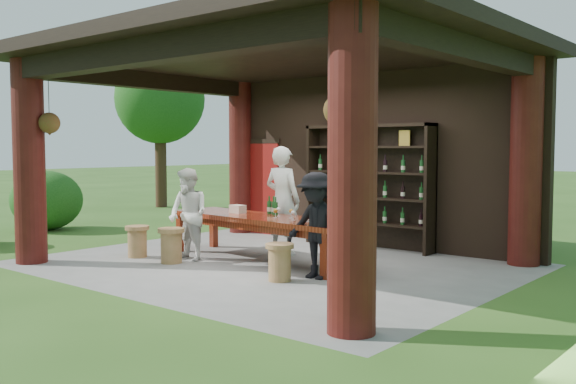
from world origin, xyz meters
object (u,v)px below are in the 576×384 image
Objects in this scene: stool_near_left at (171,245)px; host at (283,200)px; wine_shelf at (368,186)px; stool_far_left at (137,241)px; guest_man at (316,226)px; stool_near_right at (280,261)px; napkin_basket at (238,209)px; guest_woman at (188,214)px; tasting_table at (262,223)px.

host reaches higher than stool_near_left.
wine_shelf is 4.32m from stool_far_left.
wine_shelf is 4.59× the size of stool_near_left.
guest_man reaches higher than stool_near_left.
stool_near_right is 0.74m from guest_man.
stool_far_left is at bearing -179.53° from stool_near_left.
napkin_basket is (-0.47, -0.66, -0.13)m from host.
wine_shelf is at bearing 65.02° from stool_near_left.
guest_woman is (0.91, 0.36, 0.49)m from stool_far_left.
wine_shelf is 1.70× the size of guest_woman.
guest_man is at bearing -20.13° from tasting_table.
wine_shelf is at bearing 67.67° from guest_woman.
guest_woman is at bearing -111.62° from napkin_basket.
host is (0.83, 1.84, 0.65)m from stool_near_left.
tasting_table is 1.52m from stool_near_left.
tasting_table is 1.68m from guest_man.
stool_far_left is (-2.48, -3.43, -0.87)m from wine_shelf.
napkin_basket is (-1.23, -2.23, -0.34)m from wine_shelf.
guest_woman is at bearing 172.42° from stool_near_right.
wine_shelf reaches higher than guest_woman.
guest_woman is 2.55m from guest_man.
stool_near_left is at bearing -107.00° from napkin_basket.
guest_woman is at bearing -116.97° from wine_shelf.
tasting_table is at bearing 160.84° from guest_man.
wine_shelf is at bearing 54.14° from stool_far_left.
stool_near_right is at bearing 1.01° from stool_far_left.
stool_far_left is 1.81m from napkin_basket.
host reaches higher than napkin_basket.
guest_man reaches higher than stool_near_right.
guest_woman is (-2.25, 0.30, 0.49)m from stool_near_right.
tasting_table is at bearing 42.56° from guest_woman.
napkin_basket is (0.36, 1.19, 0.52)m from stool_near_left.
stool_near_left is at bearing -90.41° from guest_woman.
guest_woman is at bearing -175.06° from guest_man.
guest_woman reaches higher than guest_man.
wine_shelf is 3.55m from stool_near_right.
tasting_table is 2.47× the size of guest_woman.
stool_near_left is at bearing -132.15° from tasting_table.
wine_shelf is 1.38× the size of host.
stool_near_right is at bearing 125.29° from host.
napkin_basket is at bearing 172.42° from tasting_table.
tasting_table is 1.23m from guest_woman.
wine_shelf reaches higher than stool_near_right.
tasting_table is 7.03× the size of stool_far_left.
guest_man reaches higher than stool_far_left.
stool_near_right is 2.32m from guest_woman.
host is 1.24× the size of guest_woman.
napkin_basket is at bearing 50.82° from host.
stool_near_right is 2.05× the size of napkin_basket.
guest_man is at bearing -16.67° from napkin_basket.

